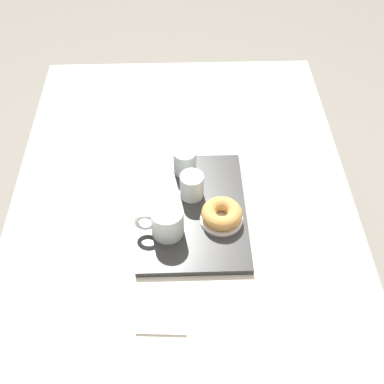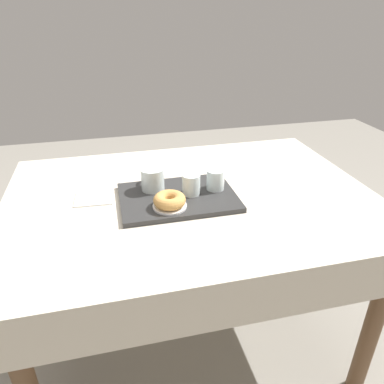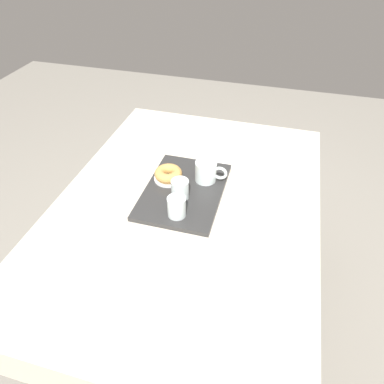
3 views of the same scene
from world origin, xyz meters
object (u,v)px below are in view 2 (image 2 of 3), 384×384
(tea_mug_left, at_px, (153,179))
(water_glass_far, at_px, (215,180))
(donut_plate_left, at_px, (170,206))
(dining_table, at_px, (191,218))
(serving_tray, at_px, (178,197))
(water_glass_near, at_px, (191,185))
(sugar_donut_left, at_px, (170,200))
(paper_napkin, at_px, (94,198))

(tea_mug_left, distance_m, water_glass_far, 0.23)
(donut_plate_left, bearing_deg, dining_table, 46.29)
(serving_tray, bearing_deg, water_glass_far, 6.51)
(water_glass_near, height_order, sugar_donut_left, water_glass_near)
(water_glass_far, relative_size, paper_napkin, 0.57)
(paper_napkin, bearing_deg, water_glass_far, -8.06)
(water_glass_near, xyz_separation_m, sugar_donut_left, (-0.09, -0.08, -0.01))
(water_glass_far, distance_m, sugar_donut_left, 0.21)
(dining_table, height_order, serving_tray, serving_tray)
(serving_tray, xyz_separation_m, water_glass_near, (0.05, -0.00, 0.04))
(paper_napkin, bearing_deg, water_glass_near, -12.97)
(dining_table, xyz_separation_m, paper_napkin, (-0.35, 0.05, 0.11))
(serving_tray, height_order, water_glass_near, water_glass_near)
(water_glass_near, distance_m, sugar_donut_left, 0.12)
(water_glass_near, distance_m, water_glass_far, 0.10)
(tea_mug_left, bearing_deg, donut_plate_left, -76.33)
(donut_plate_left, relative_size, sugar_donut_left, 1.05)
(donut_plate_left, bearing_deg, water_glass_near, 39.64)
(dining_table, height_order, donut_plate_left, donut_plate_left)
(donut_plate_left, bearing_deg, sugar_donut_left, 0.00)
(dining_table, distance_m, water_glass_near, 0.16)
(water_glass_near, bearing_deg, sugar_donut_left, -140.36)
(dining_table, bearing_deg, water_glass_near, -103.12)
(dining_table, distance_m, serving_tray, 0.13)
(water_glass_near, relative_size, paper_napkin, 0.57)
(tea_mug_left, relative_size, sugar_donut_left, 1.17)
(dining_table, xyz_separation_m, water_glass_near, (-0.01, -0.03, 0.16))
(serving_tray, xyz_separation_m, water_glass_far, (0.15, 0.02, 0.04))
(donut_plate_left, relative_size, paper_napkin, 0.87)
(tea_mug_left, relative_size, water_glass_far, 1.70)
(paper_napkin, bearing_deg, sugar_donut_left, -31.93)
(donut_plate_left, height_order, sugar_donut_left, sugar_donut_left)
(tea_mug_left, height_order, water_glass_far, tea_mug_left)
(paper_napkin, bearing_deg, tea_mug_left, -2.64)
(tea_mug_left, relative_size, donut_plate_left, 1.11)
(tea_mug_left, distance_m, donut_plate_left, 0.16)
(tea_mug_left, height_order, donut_plate_left, tea_mug_left)
(dining_table, distance_m, tea_mug_left, 0.22)
(water_glass_far, xyz_separation_m, sugar_donut_left, (-0.19, -0.09, -0.01))
(serving_tray, bearing_deg, donut_plate_left, -119.62)
(serving_tray, relative_size, donut_plate_left, 3.57)
(water_glass_far, height_order, sugar_donut_left, water_glass_far)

